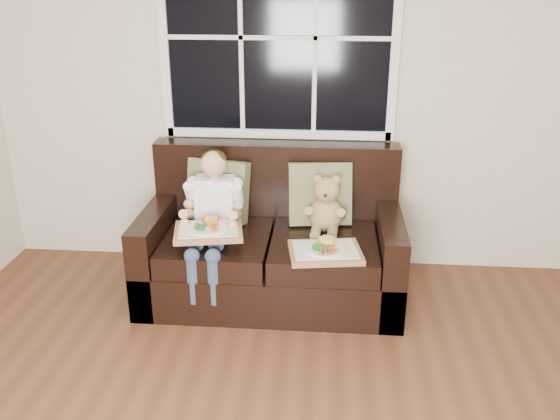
# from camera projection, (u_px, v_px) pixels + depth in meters

# --- Properties ---
(room_walls) EXTENTS (4.52, 5.02, 2.71)m
(room_walls) POSITION_uv_depth(u_px,v_px,m) (276.00, 145.00, 1.66)
(room_walls) COLOR #BFB69E
(room_walls) RESTS_ON ground
(window_back) EXTENTS (1.62, 0.04, 1.37)m
(window_back) POSITION_uv_depth(u_px,v_px,m) (278.00, 38.00, 3.96)
(window_back) COLOR black
(window_back) RESTS_ON room_walls
(loveseat) EXTENTS (1.70, 0.92, 0.96)m
(loveseat) POSITION_uv_depth(u_px,v_px,m) (272.00, 249.00, 4.02)
(loveseat) COLOR black
(loveseat) RESTS_ON ground
(pillow_left) EXTENTS (0.46, 0.29, 0.44)m
(pillow_left) POSITION_uv_depth(u_px,v_px,m) (218.00, 191.00, 4.06)
(pillow_left) COLOR olive
(pillow_left) RESTS_ON loveseat
(pillow_right) EXTENTS (0.45, 0.25, 0.43)m
(pillow_right) POSITION_uv_depth(u_px,v_px,m) (320.00, 194.00, 4.01)
(pillow_right) COLOR olive
(pillow_right) RESTS_ON loveseat
(child) EXTENTS (0.37, 0.59, 0.84)m
(child) POSITION_uv_depth(u_px,v_px,m) (213.00, 208.00, 3.82)
(child) COLOR white
(child) RESTS_ON loveseat
(teddy_bear) EXTENTS (0.24, 0.30, 0.40)m
(teddy_bear) POSITION_uv_depth(u_px,v_px,m) (326.00, 208.00, 3.91)
(teddy_bear) COLOR #9C8552
(teddy_bear) RESTS_ON loveseat
(tray_left) EXTENTS (0.47, 0.39, 0.09)m
(tray_left) POSITION_uv_depth(u_px,v_px,m) (208.00, 230.00, 3.65)
(tray_left) COLOR #986E44
(tray_left) RESTS_ON child
(tray_right) EXTENTS (0.48, 0.39, 0.10)m
(tray_right) POSITION_uv_depth(u_px,v_px,m) (325.00, 251.00, 3.60)
(tray_right) COLOR #986E44
(tray_right) RESTS_ON loveseat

